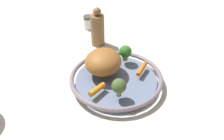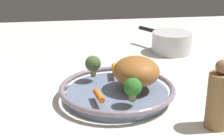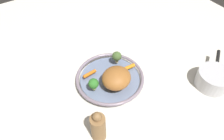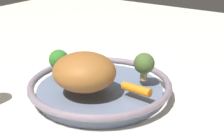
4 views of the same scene
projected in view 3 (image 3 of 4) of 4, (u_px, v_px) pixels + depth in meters
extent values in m
plane|color=silver|center=(110.00, 81.00, 0.99)|extent=(2.03, 2.03, 0.00)
cylinder|color=slate|center=(110.00, 80.00, 0.98)|extent=(0.28, 0.28, 0.02)
torus|color=gray|center=(110.00, 77.00, 0.96)|extent=(0.32, 0.32, 0.02)
ellipsoid|color=#9F612B|center=(116.00, 78.00, 0.90)|extent=(0.16, 0.16, 0.08)
cylinder|color=orange|center=(90.00, 74.00, 0.96)|extent=(0.07, 0.02, 0.02)
cylinder|color=orange|center=(128.00, 67.00, 0.98)|extent=(0.07, 0.02, 0.02)
cylinder|color=#96AA66|center=(94.00, 88.00, 0.90)|extent=(0.02, 0.02, 0.02)
sphere|color=#317729|center=(94.00, 84.00, 0.88)|extent=(0.05, 0.05, 0.05)
cylinder|color=tan|center=(117.00, 61.00, 1.01)|extent=(0.02, 0.02, 0.02)
sphere|color=#476430|center=(117.00, 56.00, 0.99)|extent=(0.05, 0.05, 0.05)
cylinder|color=olive|center=(98.00, 128.00, 0.75)|extent=(0.06, 0.06, 0.13)
sphere|color=olive|center=(97.00, 117.00, 0.69)|extent=(0.03, 0.03, 0.03)
cylinder|color=silver|center=(214.00, 79.00, 0.94)|extent=(0.15, 0.15, 0.08)
cylinder|color=black|center=(218.00, 57.00, 1.00)|extent=(0.09, 0.07, 0.02)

